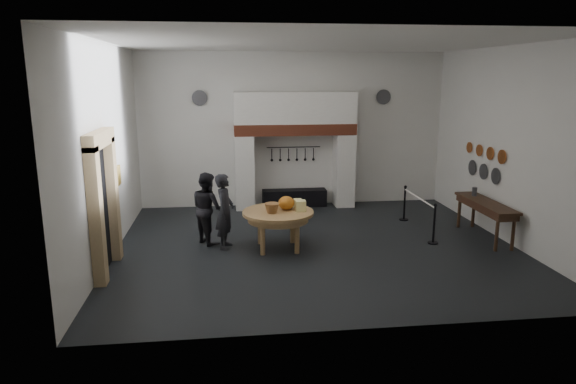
{
  "coord_description": "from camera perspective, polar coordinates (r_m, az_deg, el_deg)",
  "views": [
    {
      "loc": [
        -2.01,
        -11.06,
        3.82
      ],
      "look_at": [
        -0.68,
        -0.27,
        1.35
      ],
      "focal_mm": 32.0,
      "sensor_mm": 36.0,
      "label": 1
    }
  ],
  "objects": [
    {
      "name": "door_recess",
      "position": [
        10.67,
        -20.14,
        -1.93
      ],
      "size": [
        0.04,
        1.1,
        2.5
      ],
      "primitive_type": "cube",
      "color": "black",
      "rests_on": "floor"
    },
    {
      "name": "ceiling",
      "position": [
        11.26,
        3.41,
        16.25
      ],
      "size": [
        9.0,
        8.0,
        0.02
      ],
      "primitive_type": "cube",
      "color": "silver",
      "rests_on": "wall_back"
    },
    {
      "name": "side_table",
      "position": [
        13.05,
        21.13,
        -1.14
      ],
      "size": [
        0.55,
        2.2,
        0.06
      ],
      "primitive_type": "cube",
      "color": "#3D2316",
      "rests_on": "floor"
    },
    {
      "name": "pewter_plate_right",
      "position": [
        14.41,
        19.8,
        2.58
      ],
      "size": [
        0.03,
        0.4,
        0.4
      ],
      "primitive_type": "cylinder",
      "rotation": [
        0.0,
        1.57,
        0.0
      ],
      "color": "#4C4C51",
      "rests_on": "wall_right"
    },
    {
      "name": "work_table",
      "position": [
        11.44,
        -1.12,
        -2.3
      ],
      "size": [
        1.91,
        1.91,
        0.07
      ],
      "primitive_type": "cylinder",
      "rotation": [
        0.0,
        0.0,
        0.22
      ],
      "color": "tan",
      "rests_on": "floor"
    },
    {
      "name": "bread_loaf",
      "position": [
        11.74,
        -1.78,
        -1.4
      ],
      "size": [
        0.31,
        0.18,
        0.13
      ],
      "primitive_type": "ellipsoid",
      "color": "olive",
      "rests_on": "work_table"
    },
    {
      "name": "door_jamb_near",
      "position": [
        9.98,
        -20.54,
        -2.66
      ],
      "size": [
        0.22,
        0.3,
        2.6
      ],
      "primitive_type": "cube",
      "color": "tan",
      "rests_on": "floor"
    },
    {
      "name": "wicker_basket",
      "position": [
        11.24,
        -1.8,
        -1.81
      ],
      "size": [
        0.38,
        0.38,
        0.22
      ],
      "primitive_type": "cone",
      "rotation": [
        3.14,
        0.0,
        0.22
      ],
      "color": "#A3743B",
      "rests_on": "work_table"
    },
    {
      "name": "door_lintel",
      "position": [
        10.4,
        -20.24,
        5.56
      ],
      "size": [
        0.22,
        1.7,
        0.3
      ],
      "primitive_type": "cube",
      "color": "tan",
      "rests_on": "door_jamb_near"
    },
    {
      "name": "wall_left",
      "position": [
        11.44,
        -19.57,
        4.18
      ],
      "size": [
        0.02,
        8.0,
        4.5
      ],
      "primitive_type": "cube",
      "color": "silver",
      "rests_on": "floor"
    },
    {
      "name": "copper_pan_a",
      "position": [
        13.12,
        22.67,
        3.62
      ],
      "size": [
        0.03,
        0.34,
        0.34
      ],
      "primitive_type": "cylinder",
      "rotation": [
        0.0,
        1.57,
        0.0
      ],
      "color": "#C6662D",
      "rests_on": "wall_right"
    },
    {
      "name": "copper_pan_c",
      "position": [
        14.07,
        20.49,
        4.36
      ],
      "size": [
        0.03,
        0.3,
        0.3
      ],
      "primitive_type": "cylinder",
      "rotation": [
        0.0,
        1.57,
        0.0
      ],
      "color": "#C6662D",
      "rests_on": "wall_right"
    },
    {
      "name": "barrier_post_far",
      "position": [
        14.15,
        12.82,
        -1.3
      ],
      "size": [
        0.05,
        0.05,
        0.9
      ],
      "primitive_type": "cylinder",
      "color": "black",
      "rests_on": "floor"
    },
    {
      "name": "door_jamb_far",
      "position": [
        11.3,
        -18.94,
        -0.78
      ],
      "size": [
        0.22,
        0.3,
        2.6
      ],
      "primitive_type": "cube",
      "color": "tan",
      "rests_on": "floor"
    },
    {
      "name": "visitor_near",
      "position": [
        11.59,
        -7.03,
        -2.13
      ],
      "size": [
        0.52,
        0.69,
        1.7
      ],
      "primitive_type": "imported",
      "rotation": [
        0.0,
        0.0,
        1.38
      ],
      "color": "black",
      "rests_on": "floor"
    },
    {
      "name": "wall_back",
      "position": [
        15.27,
        0.59,
        6.91
      ],
      "size": [
        9.0,
        0.02,
        4.5
      ],
      "primitive_type": "cube",
      "color": "silver",
      "rests_on": "floor"
    },
    {
      "name": "wall_right",
      "position": [
        12.93,
        23.37,
        4.78
      ],
      "size": [
        0.02,
        8.0,
        4.5
      ],
      "primitive_type": "cube",
      "color": "silver",
      "rests_on": "floor"
    },
    {
      "name": "pewter_plate_mid",
      "position": [
        13.89,
        20.89,
        2.13
      ],
      "size": [
        0.03,
        0.4,
        0.4
      ],
      "primitive_type": "cylinder",
      "rotation": [
        0.0,
        1.57,
        0.0
      ],
      "color": "#4C4C51",
      "rests_on": "wall_right"
    },
    {
      "name": "chimney_hood",
      "position": [
        14.87,
        0.78,
        9.34
      ],
      "size": [
        3.5,
        0.7,
        0.9
      ],
      "primitive_type": "cube",
      "color": "silver",
      "rests_on": "hearth_brick_band"
    },
    {
      "name": "pewter_plate_back_left",
      "position": [
        15.05,
        -9.8,
        10.27
      ],
      "size": [
        0.44,
        0.03,
        0.44
      ],
      "primitive_type": "cylinder",
      "rotation": [
        1.57,
        0.0,
        0.0
      ],
      "color": "#4C4C51",
      "rests_on": "wall_back"
    },
    {
      "name": "pewter_plate_back_right",
      "position": [
        15.75,
        10.56,
        10.34
      ],
      "size": [
        0.44,
        0.03,
        0.44
      ],
      "primitive_type": "cylinder",
      "rotation": [
        1.57,
        0.0,
        0.0
      ],
      "color": "#4C4C51",
      "rests_on": "wall_back"
    },
    {
      "name": "pumpkin",
      "position": [
        11.51,
        -0.18,
        -1.22
      ],
      "size": [
        0.36,
        0.36,
        0.31
      ],
      "primitive_type": "ellipsoid",
      "color": "orange",
      "rests_on": "work_table"
    },
    {
      "name": "wall_front",
      "position": [
        7.5,
        8.67,
        0.58
      ],
      "size": [
        9.0,
        0.02,
        4.5
      ],
      "primitive_type": "cube",
      "color": "silver",
      "rests_on": "floor"
    },
    {
      "name": "copper_pan_b",
      "position": [
        13.59,
        21.54,
        4.01
      ],
      "size": [
        0.03,
        0.32,
        0.32
      ],
      "primitive_type": "cylinder",
      "rotation": [
        0.0,
        1.57,
        0.0
      ],
      "color": "#C6662D",
      "rests_on": "wall_right"
    },
    {
      "name": "chimney_pier_left",
      "position": [
        14.97,
        -4.85,
        2.2
      ],
      "size": [
        0.55,
        0.7,
        2.15
      ],
      "primitive_type": "cube",
      "color": "silver",
      "rests_on": "floor"
    },
    {
      "name": "visitor_far",
      "position": [
        11.99,
        -8.95,
        -1.76
      ],
      "size": [
        0.97,
        1.02,
        1.67
      ],
      "primitive_type": "imported",
      "rotation": [
        0.0,
        0.0,
        2.13
      ],
      "color": "black",
      "rests_on": "floor"
    },
    {
      "name": "pewter_jug",
      "position": [
        13.53,
        20.0,
        0.04
      ],
      "size": [
        0.12,
        0.12,
        0.22
      ],
      "primitive_type": "cylinder",
      "color": "#46464B",
      "rests_on": "side_table"
    },
    {
      "name": "copper_pan_d",
      "position": [
        14.56,
        19.51,
        4.7
      ],
      "size": [
        0.03,
        0.28,
        0.28
      ],
      "primitive_type": "cylinder",
      "rotation": [
        0.0,
        1.57,
        0.0
      ],
      "color": "#C6662D",
      "rests_on": "wall_right"
    },
    {
      "name": "cheese_block_small",
      "position": [
        11.7,
        1.09,
        -1.27
      ],
      "size": [
        0.18,
        0.18,
        0.2
      ],
      "primitive_type": "cube",
      "color": "#D6CE80",
      "rests_on": "work_table"
    },
    {
      "name": "iron_range",
      "position": [
        15.34,
        0.71,
        -0.65
      ],
      "size": [
        1.9,
        0.45,
        0.5
      ],
      "primitive_type": "cube",
      "color": "black",
      "rests_on": "floor"
    },
    {
      "name": "chimney_pier_right",
      "position": [
        15.36,
        6.22,
        2.44
      ],
      "size": [
        0.55,
        0.7,
        2.15
      ],
      "primitive_type": "cube",
      "color": "silver",
      "rests_on": "floor"
    },
    {
      "name": "pewter_plate_left",
      "position": [
        13.37,
        22.07,
        1.65
      ],
      "size": [
        0.03,
        0.4,
        0.4
      ],
      "primitive_type": "cylinder",
      "rotation": [
        0.0,
        1.57,
        0.0
      ],
      "color": "#4C4C51",
      "rests_on": "wall_right"
    },
    {
      "name": "floor",
      "position": [
        11.87,
        3.13,
        -5.99
      ],
      "size": [
        9.0,
        8.0,
        0.02
      ],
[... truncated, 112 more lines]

